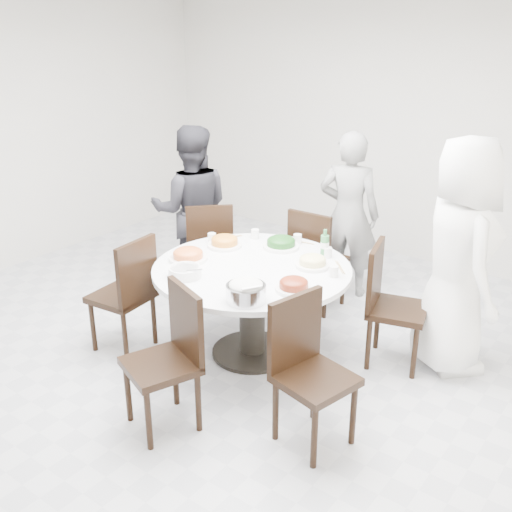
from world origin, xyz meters
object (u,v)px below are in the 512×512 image
Objects in this scene: soup_bowl at (185,272)px; chair_n at (319,258)px; dining_table at (252,311)px; chair_nw at (209,249)px; chair_sw at (121,294)px; diner_middle at (349,215)px; chair_se at (316,376)px; diner_left at (192,210)px; rice_bowl at (246,293)px; chair_s at (160,362)px; chair_ne at (398,307)px; diner_right at (458,257)px; beverage_bottle at (325,243)px.

chair_n is at bearing 80.83° from soup_bowl.
dining_table is 1.58× the size of chair_n.
chair_nw is at bearing 124.07° from soup_bowl.
diner_middle reaches higher than chair_sw.
chair_nw is at bearing 147.91° from dining_table.
diner_left is (-2.19, 1.28, 0.32)m from chair_se.
diner_left is 5.98× the size of rice_bowl.
chair_s reaches higher than rice_bowl.
rice_bowl is at bearing 133.60° from chair_ne.
chair_se is 1.50m from diner_right.
rice_bowl is at bearing -56.43° from dining_table.
rice_bowl is 1.13× the size of soup_bowl.
chair_ne is at bearing 30.23° from dining_table.
diner_left reaches higher than rice_bowl.
chair_ne is 1.10m from chair_n.
chair_sw is at bearing -170.88° from soup_bowl.
diner_middle reaches higher than chair_se.
chair_s is at bearing 55.54° from chair_sw.
chair_sw is at bearing -177.78° from rice_bowl.
rice_bowl is at bearing 93.18° from chair_nw.
soup_bowl is at bearing 113.59° from chair_ne.
chair_ne is at bearing 12.86° from chair_se.
diner_left is (-1.24, 0.67, 0.42)m from dining_table.
chair_sw reaches higher than dining_table.
diner_right is at bearing 17.14° from beverage_bottle.
rice_bowl is (-0.63, 0.12, 0.33)m from chair_se.
chair_n and chair_se have the same top height.
chair_s is at bearing 85.57° from diner_left.
chair_nw is (-0.99, 0.62, 0.10)m from dining_table.
chair_nw is 1.00× the size of chair_sw.
soup_bowl is at bearing 65.69° from diner_middle.
diner_right is 1.12× the size of diner_middle.
chair_nw is 2.00m from chair_s.
diner_left is (-2.19, 0.12, 0.32)m from chair_ne.
chair_ne and chair_sw have the same top height.
chair_n is 1.04m from chair_nw.
chair_s is 0.60× the size of diner_left.
chair_n is 0.53m from diner_middle.
chair_n is 0.75m from beverage_bottle.
chair_n and chair_s have the same top height.
beverage_bottle is at bearing 79.12° from chair_ne.
beverage_bottle is (0.32, -0.97, 0.08)m from diner_middle.
diner_left reaches higher than chair_sw.
dining_table is at bearing -122.84° from beverage_bottle.
chair_nw is 2.30m from chair_se.
chair_se is 1.28m from soup_bowl.
diner_right is (0.32, 0.24, 0.41)m from chair_ne.
chair_se is 2.31m from diner_middle.
diner_middle reaches higher than chair_ne.
chair_nw is 1.16m from chair_sw.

